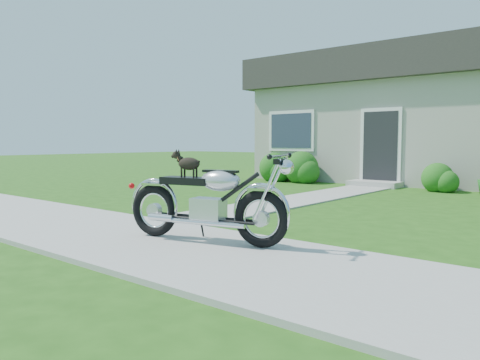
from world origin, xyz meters
The scene contains 7 objects.
ground centered at (0.00, 0.00, 0.00)m, with size 80.00×80.00×0.00m, color #235114.
sidewalk centered at (0.00, 0.00, 0.02)m, with size 24.00×2.20×0.04m, color #9E9B93.
walkway centered at (-1.50, 5.00, 0.01)m, with size 1.20×8.00×0.03m, color #9E9B93.
house centered at (0.00, 11.99, 2.16)m, with size 12.60×7.03×4.50m.
shrub_row centered at (-0.48, 8.50, 0.41)m, with size 10.11×1.04×1.04m.
potted_plant_left centered at (-3.80, 8.55, 0.38)m, with size 0.69×0.60×0.76m, color #275617.
motorcycle_with_dog centered at (-0.03, 0.33, 0.53)m, with size 2.19×0.82×1.10m.
Camera 1 is at (3.82, -3.75, 1.26)m, focal length 35.00 mm.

